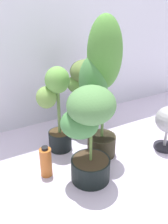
{
  "coord_description": "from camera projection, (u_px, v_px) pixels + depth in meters",
  "views": [
    {
      "loc": [
        -0.99,
        -1.33,
        1.23
      ],
      "look_at": [
        -0.12,
        0.21,
        0.36
      ],
      "focal_mm": 40.82,
      "sensor_mm": 36.0,
      "label": 1
    }
  ],
  "objects": [
    {
      "name": "potted_plant_back_center",
      "position": [
        84.0,
        92.0,
        2.27
      ],
      "size": [
        0.38,
        0.38,
        0.68
      ],
      "color": "black",
      "rests_on": "ground"
    },
    {
      "name": "mylar_back_wall",
      "position": [
        61.0,
        16.0,
        2.25
      ],
      "size": [
        3.2,
        0.01,
        2.0
      ],
      "primitive_type": "cube",
      "color": "silver",
      "rests_on": "ground"
    },
    {
      "name": "ground_plane",
      "position": [
        111.0,
        160.0,
        2.02
      ],
      "size": [
        8.0,
        8.0,
        0.0
      ],
      "primitive_type": "plane",
      "color": "silver",
      "rests_on": "ground"
    },
    {
      "name": "potted_plant_center",
      "position": [
        101.0,
        79.0,
        1.8
      ],
      "size": [
        0.36,
        0.34,
        1.08
      ],
      "color": "#2F2A19",
      "rests_on": "ground"
    },
    {
      "name": "nutrient_bottle",
      "position": [
        46.0,
        162.0,
        1.81
      ],
      "size": [
        0.09,
        0.09,
        0.24
      ],
      "color": "#BB6225",
      "rests_on": "ground"
    },
    {
      "name": "potted_plant_back_left",
      "position": [
        56.0,
        106.0,
        1.99
      ],
      "size": [
        0.31,
        0.27,
        0.71
      ],
      "color": "black",
      "rests_on": "ground"
    },
    {
      "name": "floor_fan",
      "position": [
        168.0,
        122.0,
        2.06
      ],
      "size": [
        0.3,
        0.3,
        0.38
      ],
      "rotation": [
        0.0,
        0.0,
        2.3
      ],
      "color": "black",
      "rests_on": "ground"
    },
    {
      "name": "potted_plant_front_left",
      "position": [
        88.0,
        128.0,
        1.64
      ],
      "size": [
        0.47,
        0.45,
        0.7
      ],
      "color": "black",
      "rests_on": "ground"
    }
  ]
}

